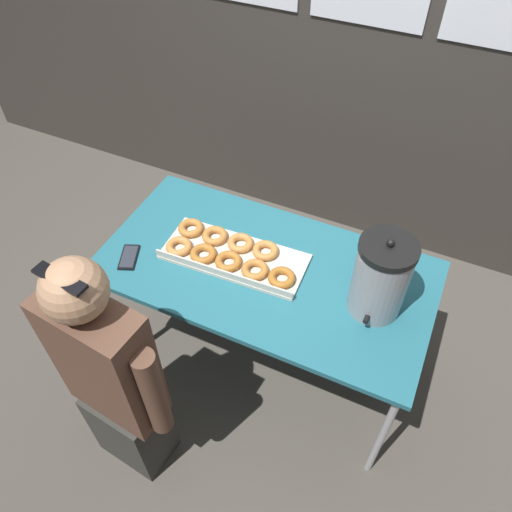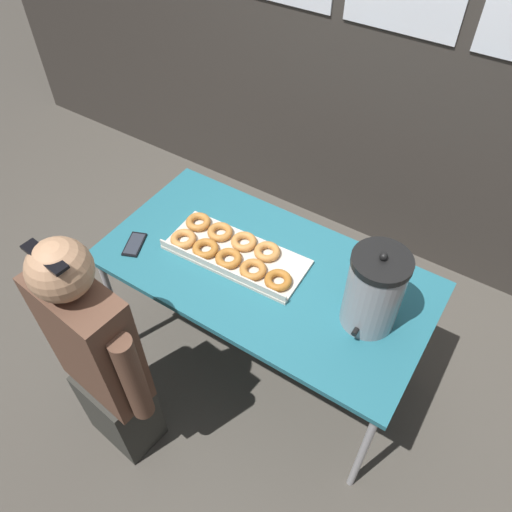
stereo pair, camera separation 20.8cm
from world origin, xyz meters
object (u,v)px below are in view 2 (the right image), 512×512
(donut_box, at_px, (232,251))
(coffee_urn, at_px, (374,290))
(cell_phone, at_px, (134,244))
(person_seated, at_px, (101,361))

(donut_box, height_order, coffee_urn, coffee_urn)
(coffee_urn, xyz_separation_m, cell_phone, (-1.08, -0.21, -0.18))
(cell_phone, bearing_deg, person_seated, -86.70)
(coffee_urn, relative_size, person_seated, 0.30)
(donut_box, bearing_deg, person_seated, -106.57)
(person_seated, bearing_deg, coffee_urn, -133.86)
(donut_box, xyz_separation_m, person_seated, (-0.17, -0.70, -0.13))
(donut_box, distance_m, cell_phone, 0.46)
(donut_box, bearing_deg, cell_phone, -157.12)
(coffee_urn, distance_m, cell_phone, 1.11)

